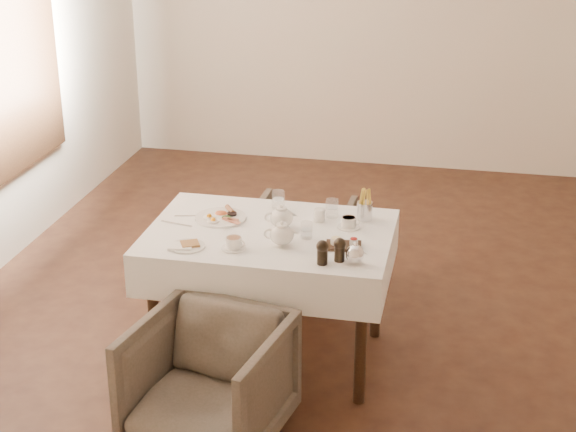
# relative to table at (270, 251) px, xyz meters

# --- Properties ---
(table) EXTENTS (1.28, 0.88, 0.75)m
(table) POSITION_rel_table_xyz_m (0.00, 0.00, 0.00)
(table) COLOR black
(table) RESTS_ON ground
(armchair_near) EXTENTS (0.78, 0.80, 0.62)m
(armchair_near) POSITION_rel_table_xyz_m (-0.11, -0.79, -0.33)
(armchair_near) COLOR #484035
(armchair_near) RESTS_ON ground
(armchair_far) EXTENTS (0.62, 0.64, 0.57)m
(armchair_far) POSITION_rel_table_xyz_m (0.01, 0.85, -0.35)
(armchair_far) COLOR #484035
(armchair_far) RESTS_ON ground
(breakfast_plate) EXTENTS (0.28, 0.28, 0.03)m
(breakfast_plate) POSITION_rel_table_xyz_m (-0.30, 0.11, 0.13)
(breakfast_plate) COLOR white
(breakfast_plate) RESTS_ON table
(side_plate) EXTENTS (0.18, 0.18, 0.02)m
(side_plate) POSITION_rel_table_xyz_m (-0.36, -0.29, 0.12)
(side_plate) COLOR white
(side_plate) RESTS_ON table
(teapot_centre) EXTENTS (0.20, 0.18, 0.13)m
(teapot_centre) POSITION_rel_table_xyz_m (0.05, 0.06, 0.18)
(teapot_centre) COLOR white
(teapot_centre) RESTS_ON table
(teapot_front) EXTENTS (0.19, 0.16, 0.13)m
(teapot_front) POSITION_rel_table_xyz_m (0.10, -0.16, 0.18)
(teapot_front) COLOR white
(teapot_front) RESTS_ON table
(creamer) EXTENTS (0.06, 0.06, 0.07)m
(creamer) POSITION_rel_table_xyz_m (0.23, 0.19, 0.15)
(creamer) COLOR white
(creamer) RESTS_ON table
(teacup_near) EXTENTS (0.12, 0.12, 0.06)m
(teacup_near) POSITION_rel_table_xyz_m (-0.13, -0.25, 0.14)
(teacup_near) COLOR white
(teacup_near) RESTS_ON table
(teacup_far) EXTENTS (0.12, 0.12, 0.06)m
(teacup_far) POSITION_rel_table_xyz_m (0.40, 0.13, 0.14)
(teacup_far) COLOR white
(teacup_far) RESTS_ON table
(glass_left) EXTENTS (0.09, 0.09, 0.10)m
(glass_left) POSITION_rel_table_xyz_m (-0.03, 0.33, 0.17)
(glass_left) COLOR silver
(glass_left) RESTS_ON table
(glass_mid) EXTENTS (0.08, 0.08, 0.09)m
(glass_mid) POSITION_rel_table_xyz_m (0.20, -0.04, 0.16)
(glass_mid) COLOR silver
(glass_mid) RESTS_ON table
(glass_right) EXTENTS (0.08, 0.08, 0.10)m
(glass_right) POSITION_rel_table_xyz_m (0.29, 0.26, 0.17)
(glass_right) COLOR silver
(glass_right) RESTS_ON table
(condiment_board) EXTENTS (0.19, 0.14, 0.05)m
(condiment_board) POSITION_rel_table_xyz_m (0.41, -0.12, 0.13)
(condiment_board) COLOR black
(condiment_board) RESTS_ON table
(pepper_mill_left) EXTENTS (0.08, 0.08, 0.12)m
(pepper_mill_left) POSITION_rel_table_xyz_m (0.34, -0.33, 0.18)
(pepper_mill_left) COLOR black
(pepper_mill_left) RESTS_ON table
(pepper_mill_right) EXTENTS (0.08, 0.08, 0.12)m
(pepper_mill_right) POSITION_rel_table_xyz_m (0.41, -0.28, 0.18)
(pepper_mill_right) COLOR black
(pepper_mill_right) RESTS_ON table
(silver_pot) EXTENTS (0.13, 0.11, 0.12)m
(silver_pot) POSITION_rel_table_xyz_m (0.49, -0.29, 0.18)
(silver_pot) COLOR white
(silver_pot) RESTS_ON table
(fries_cup) EXTENTS (0.08, 0.08, 0.18)m
(fries_cup) POSITION_rel_table_xyz_m (0.47, 0.26, 0.19)
(fries_cup) COLOR silver
(fries_cup) RESTS_ON table
(cutlery_fork) EXTENTS (0.18, 0.06, 0.00)m
(cutlery_fork) POSITION_rel_table_xyz_m (-0.47, 0.11, 0.12)
(cutlery_fork) COLOR silver
(cutlery_fork) RESTS_ON table
(cutlery_knife) EXTENTS (0.19, 0.05, 0.00)m
(cutlery_knife) POSITION_rel_table_xyz_m (-0.51, -0.01, 0.12)
(cutlery_knife) COLOR silver
(cutlery_knife) RESTS_ON table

